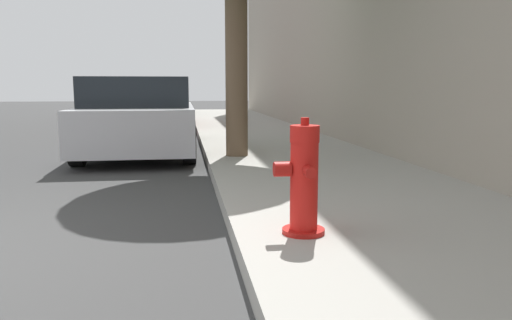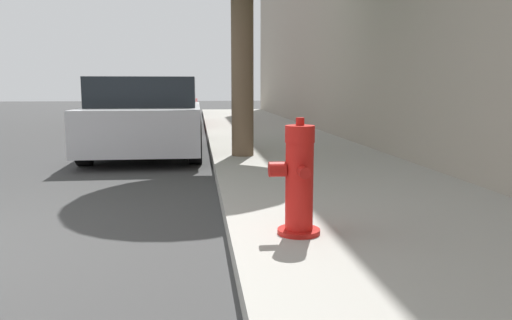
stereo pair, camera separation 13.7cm
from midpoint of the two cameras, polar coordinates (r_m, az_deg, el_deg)
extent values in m
cube|color=#99968E|center=(4.01, 16.56, -8.13)|extent=(2.75, 40.00, 0.15)
cylinder|color=#A91511|center=(3.62, 4.35, -8.08)|extent=(0.31, 0.31, 0.04)
cylinder|color=red|center=(3.55, 4.41, -2.97)|extent=(0.20, 0.20, 0.62)
cylinder|color=red|center=(3.49, 4.48, 3.00)|extent=(0.21, 0.21, 0.12)
cylinder|color=#A91511|center=(3.48, 4.49, 4.42)|extent=(0.06, 0.06, 0.05)
cylinder|color=#A91511|center=(3.38, 4.99, -1.39)|extent=(0.08, 0.10, 0.08)
cylinder|color=#A91511|center=(3.67, 3.92, -0.62)|extent=(0.08, 0.10, 0.08)
cylinder|color=#A91511|center=(3.49, 1.90, -1.05)|extent=(0.12, 0.11, 0.11)
cube|color=#B7B7BC|center=(9.04, -13.52, 3.92)|extent=(1.83, 3.95, 0.68)
cube|color=black|center=(8.86, -13.74, 7.58)|extent=(1.68, 2.17, 0.48)
cylinder|color=black|center=(10.37, -17.50, 3.27)|extent=(0.20, 0.68, 0.68)
cylinder|color=black|center=(10.24, -8.22, 3.51)|extent=(0.20, 0.68, 0.68)
cylinder|color=black|center=(7.97, -20.24, 1.72)|extent=(0.20, 0.68, 0.68)
cylinder|color=black|center=(7.80, -8.14, 2.02)|extent=(0.20, 0.68, 0.68)
cube|color=maroon|center=(14.48, -11.43, 5.46)|extent=(1.66, 4.35, 0.63)
cube|color=black|center=(14.29, -11.54, 7.89)|extent=(1.53, 2.39, 0.60)
cylinder|color=black|center=(15.88, -13.88, 5.01)|extent=(0.20, 0.66, 0.66)
cylinder|color=black|center=(15.81, -8.43, 5.15)|extent=(0.20, 0.66, 0.66)
cylinder|color=black|center=(13.21, -14.98, 4.35)|extent=(0.20, 0.66, 0.66)
cylinder|color=black|center=(13.12, -8.42, 4.52)|extent=(0.20, 0.66, 0.66)
cube|color=#4C5156|center=(20.25, -11.16, 6.39)|extent=(1.76, 4.59, 0.74)
cube|color=black|center=(20.06, -11.24, 8.10)|extent=(1.62, 2.53, 0.47)
cylinder|color=black|center=(21.73, -13.08, 5.86)|extent=(0.20, 0.65, 0.65)
cylinder|color=black|center=(21.66, -8.85, 5.97)|extent=(0.20, 0.65, 0.65)
cylinder|color=black|center=(18.90, -13.78, 5.50)|extent=(0.20, 0.65, 0.65)
cylinder|color=black|center=(18.81, -8.91, 5.62)|extent=(0.20, 0.65, 0.65)
cylinder|color=brown|center=(7.61, -2.77, 11.10)|extent=(0.34, 0.34, 2.82)
camera|label=1|loc=(0.07, -90.84, -0.12)|focal=35.00mm
camera|label=2|loc=(0.07, 89.16, 0.12)|focal=35.00mm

